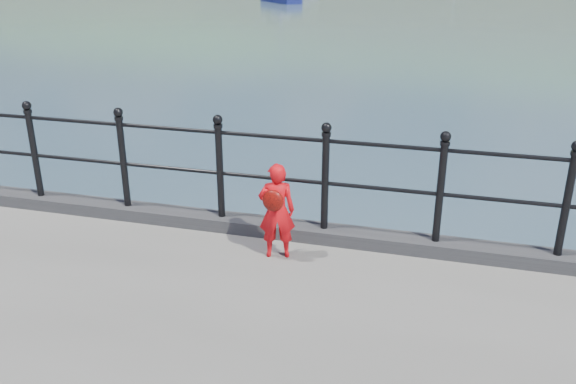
% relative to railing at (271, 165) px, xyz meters
% --- Properties ---
extents(ground, '(600.00, 600.00, 0.00)m').
position_rel_railing_xyz_m(ground, '(-0.00, 0.15, -1.82)').
color(ground, '#2D4251').
rests_on(ground, ground).
extents(kerb, '(60.00, 0.30, 0.15)m').
position_rel_railing_xyz_m(kerb, '(-0.00, -0.00, -0.75)').
color(kerb, '#28282B').
rests_on(kerb, quay).
extents(railing, '(18.11, 0.11, 1.20)m').
position_rel_railing_xyz_m(railing, '(0.00, 0.00, 0.00)').
color(railing, black).
rests_on(railing, kerb).
extents(far_shore, '(830.00, 200.00, 156.00)m').
position_rel_railing_xyz_m(far_shore, '(38.34, 239.56, -24.39)').
color(far_shore, '#333A21').
rests_on(far_shore, ground).
extents(child, '(0.43, 0.36, 1.03)m').
position_rel_railing_xyz_m(child, '(0.20, -0.50, -0.30)').
color(child, red).
rests_on(child, quay).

